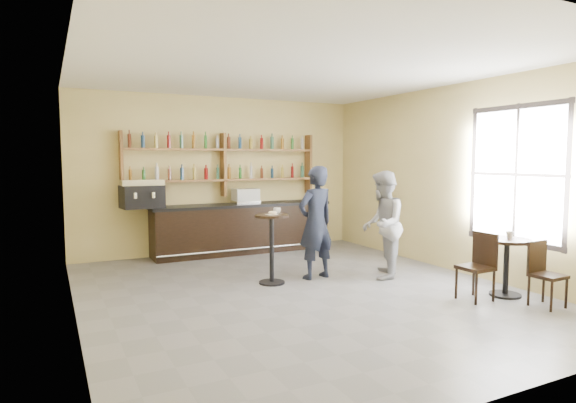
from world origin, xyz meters
name	(u,v)px	position (x,y,z in m)	size (l,w,h in m)	color
floor	(300,291)	(0.00, 0.00, 0.00)	(7.00, 7.00, 0.00)	slate
ceiling	(301,68)	(0.00, 0.00, 3.20)	(7.00, 7.00, 0.00)	white
wall_back	(221,175)	(0.00, 3.50, 1.60)	(7.00, 7.00, 0.00)	#D1BD77
wall_front	(511,202)	(0.00, -3.50, 1.60)	(7.00, 7.00, 0.00)	#D1BD77
wall_left	(71,188)	(-3.00, 0.00, 1.60)	(7.00, 7.00, 0.00)	#D1BD77
wall_right	(455,178)	(3.00, 0.00, 1.60)	(7.00, 7.00, 0.00)	#D1BD77
window_pane	(516,175)	(2.99, -1.20, 1.70)	(2.00, 2.00, 0.00)	white
window_frame	(516,175)	(2.99, -1.20, 1.70)	(0.04, 1.70, 2.10)	black
shelf_unit	(223,165)	(0.00, 3.37, 1.81)	(4.00, 0.26, 1.40)	brown
liquor_bottles	(223,157)	(0.00, 3.37, 1.98)	(3.68, 0.10, 1.00)	#8C5919
bar_counter	(242,228)	(0.32, 3.15, 0.51)	(3.75, 0.73, 1.02)	black
espresso_machine	(142,194)	(-1.68, 3.15, 1.28)	(0.75, 0.48, 0.53)	black
pastry_case	(245,196)	(0.40, 3.15, 1.17)	(0.51, 0.41, 0.31)	silver
pedestal_table	(272,249)	(-0.18, 0.60, 0.54)	(0.52, 0.52, 1.08)	black
napkin	(272,214)	(-0.18, 0.60, 1.08)	(0.15, 0.15, 0.00)	white
donut	(272,213)	(-0.17, 0.59, 1.11)	(0.13, 0.13, 0.05)	#C38F47
cup_pedestal	(277,211)	(-0.04, 0.70, 1.13)	(0.12, 0.12, 0.09)	white
man_main	(316,222)	(0.60, 0.59, 0.91)	(0.66, 0.44, 1.82)	black
cafe_table	(506,267)	(2.49, -1.50, 0.41)	(0.64, 0.64, 0.81)	black
cup_cafe	(510,235)	(2.54, -1.50, 0.87)	(0.11, 0.11, 0.10)	white
chair_west	(475,267)	(1.94, -1.45, 0.46)	(0.40, 0.40, 0.92)	black
chair_south	(548,275)	(2.54, -2.10, 0.43)	(0.37, 0.37, 0.85)	black
patron_second	(382,225)	(1.58, 0.14, 0.87)	(0.85, 0.66, 1.74)	gray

